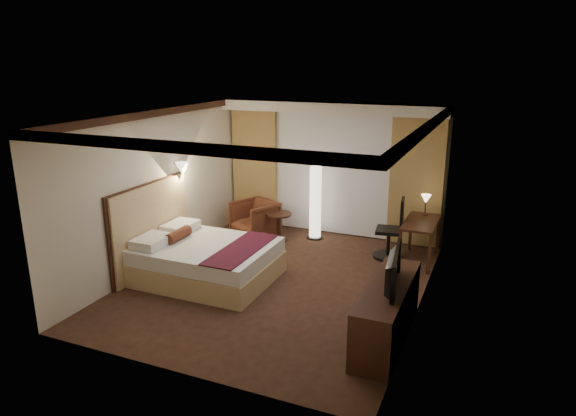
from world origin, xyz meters
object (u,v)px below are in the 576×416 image
at_px(desk, 419,241).
at_px(television, 388,263).
at_px(armchair, 255,217).
at_px(floor_lamp, 315,203).
at_px(bed, 207,261).
at_px(side_table, 279,227).
at_px(office_chair, 389,228).
at_px(dresser, 387,312).

height_order(desk, television, television).
bearing_deg(armchair, television, -15.91).
relative_size(armchair, floor_lamp, 0.54).
height_order(bed, side_table, bed).
height_order(armchair, desk, armchair).
relative_size(desk, office_chair, 1.02).
bearing_deg(armchair, floor_lamp, 41.52).
distance_m(armchair, office_chair, 2.78).
relative_size(armchair, dresser, 0.42).
height_order(floor_lamp, television, floor_lamp).
height_order(bed, television, television).
xyz_separation_m(bed, desk, (3.08, 2.14, 0.06)).
xyz_separation_m(side_table, dresser, (2.80, -2.89, 0.09)).
height_order(floor_lamp, desk, floor_lamp).
bearing_deg(desk, side_table, 179.43).
relative_size(armchair, television, 0.76).
bearing_deg(dresser, armchair, 138.85).
bearing_deg(armchair, desk, 24.11).
bearing_deg(television, bed, 69.74).
relative_size(side_table, desk, 0.49).
relative_size(armchair, office_chair, 0.71).
xyz_separation_m(side_table, television, (2.77, -2.89, 0.77)).
height_order(armchair, floor_lamp, floor_lamp).
relative_size(bed, floor_lamp, 1.43).
bearing_deg(bed, side_table, 81.44).
relative_size(floor_lamp, dresser, 0.77).
height_order(side_table, television, television).
relative_size(bed, dresser, 1.10).
distance_m(bed, dresser, 3.21).
relative_size(side_table, office_chair, 0.50).
bearing_deg(dresser, office_chair, 101.89).
relative_size(bed, office_chair, 1.88).
bearing_deg(floor_lamp, office_chair, -16.44).
bearing_deg(office_chair, floor_lamp, 155.79).
relative_size(side_table, television, 0.53).
bearing_deg(armchair, side_table, 20.12).
bearing_deg(armchair, bed, -58.45).
xyz_separation_m(armchair, floor_lamp, (1.18, 0.34, 0.34)).
relative_size(armchair, side_table, 1.43).
height_order(bed, office_chair, office_chair).
bearing_deg(side_table, bed, -98.56).
height_order(side_table, dresser, dresser).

